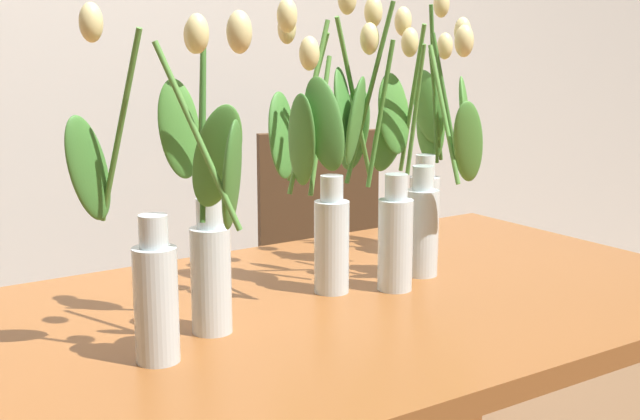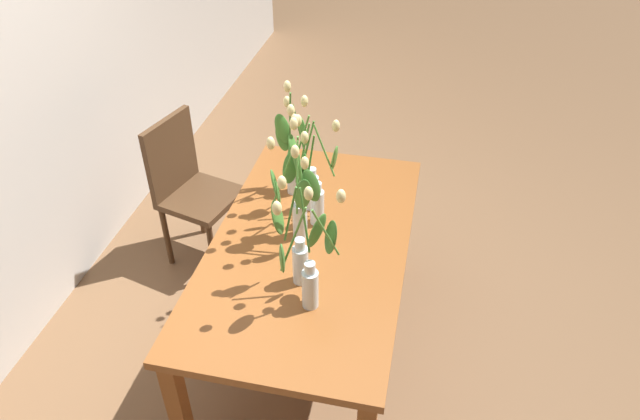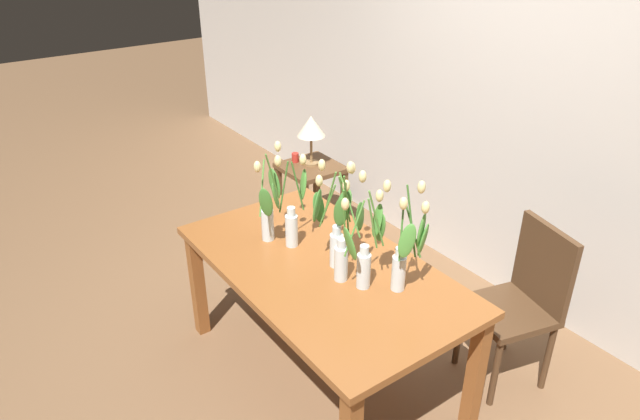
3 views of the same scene
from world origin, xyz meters
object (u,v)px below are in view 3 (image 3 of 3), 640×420
object	(u,v)px
tulip_vase_1	(342,243)
side_table	(311,179)
dining_chair	(523,297)
tulip_vase_0	(268,211)
pillar_candle	(295,158)
tulip_vase_3	(291,215)
tulip_vase_4	(406,254)
tulip_vase_5	(336,225)
dining_table	(322,279)
table_lamp	(311,127)
tulip_vase_2	(366,250)

from	to	relation	value
tulip_vase_1	side_table	xyz separation A→B (m)	(-1.57, 0.91, -0.50)
tulip_vase_1	dining_chair	size ratio (longest dim) A/B	0.63
tulip_vase_0	pillar_candle	size ratio (longest dim) A/B	7.21
tulip_vase_3	tulip_vase_4	world-z (taller)	tulip_vase_4
tulip_vase_1	tulip_vase_4	xyz separation A→B (m)	(0.27, 0.16, 0.02)
dining_chair	pillar_candle	size ratio (longest dim) A/B	12.40
tulip_vase_4	side_table	bearing A→B (deg)	157.99
tulip_vase_3	tulip_vase_4	xyz separation A→B (m)	(0.67, 0.20, 0.02)
tulip_vase_0	pillar_candle	distance (m)	1.56
tulip_vase_5	dining_table	bearing A→B (deg)	-116.46
tulip_vase_0	tulip_vase_4	size ratio (longest dim) A/B	0.92
pillar_candle	tulip_vase_0	bearing A→B (deg)	-38.76
tulip_vase_0	pillar_candle	xyz separation A→B (m)	(-1.19, 0.96, -0.33)
tulip_vase_3	side_table	xyz separation A→B (m)	(-1.17, 0.94, -0.49)
side_table	table_lamp	distance (m)	0.43
tulip_vase_2	tulip_vase_3	xyz separation A→B (m)	(-0.53, -0.08, -0.02)
tulip_vase_2	tulip_vase_5	xyz separation A→B (m)	(-0.24, 0.00, 0.02)
tulip_vase_5	pillar_candle	world-z (taller)	tulip_vase_5
dining_table	tulip_vase_5	distance (m)	0.33
tulip_vase_2	side_table	size ratio (longest dim) A/B	1.00
tulip_vase_4	table_lamp	xyz separation A→B (m)	(-1.86, 0.76, -0.09)
tulip_vase_0	side_table	world-z (taller)	tulip_vase_0
tulip_vase_2	pillar_candle	world-z (taller)	tulip_vase_2
tulip_vase_4	table_lamp	world-z (taller)	tulip_vase_4
tulip_vase_0	side_table	distance (m)	1.54
tulip_vase_3	tulip_vase_5	world-z (taller)	tulip_vase_5
tulip_vase_3	table_lamp	world-z (taller)	tulip_vase_3
tulip_vase_1	table_lamp	xyz separation A→B (m)	(-1.59, 0.93, -0.07)
tulip_vase_2	dining_chair	world-z (taller)	tulip_vase_2
dining_table	tulip_vase_3	distance (m)	0.38
dining_chair	side_table	world-z (taller)	dining_chair
tulip_vase_4	side_table	world-z (taller)	tulip_vase_4
tulip_vase_2	side_table	bearing A→B (deg)	153.00
dining_chair	side_table	xyz separation A→B (m)	(-2.04, 0.05, -0.09)
tulip_vase_4	tulip_vase_5	distance (m)	0.40
dining_chair	pillar_candle	xyz separation A→B (m)	(-2.18, -0.01, 0.06)
tulip_vase_2	tulip_vase_0	bearing A→B (deg)	-167.06
dining_chair	table_lamp	xyz separation A→B (m)	(-2.07, 0.07, 0.33)
tulip_vase_0	table_lamp	size ratio (longest dim) A/B	1.36
tulip_vase_1	pillar_candle	distance (m)	1.93
tulip_vase_4	dining_chair	xyz separation A→B (m)	(0.20, 0.70, -0.42)
tulip_vase_1	side_table	distance (m)	1.88
tulip_vase_5	dining_chair	bearing A→B (deg)	54.70
tulip_vase_2	side_table	xyz separation A→B (m)	(-1.70, 0.87, -0.51)
side_table	dining_chair	bearing A→B (deg)	-1.26
tulip_vase_0	tulip_vase_2	size ratio (longest dim) A/B	0.98
tulip_vase_0	table_lamp	distance (m)	1.50
tulip_vase_2	tulip_vase_5	size ratio (longest dim) A/B	0.97
dining_table	tulip_vase_4	size ratio (longest dim) A/B	2.72
tulip_vase_1	tulip_vase_2	bearing A→B (deg)	16.07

